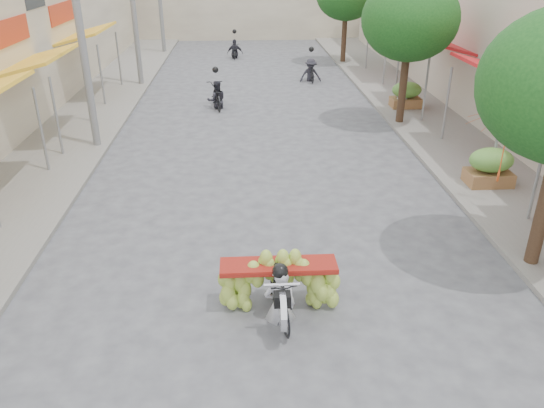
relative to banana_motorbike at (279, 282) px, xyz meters
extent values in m
cube|color=gray|center=(-7.03, 12.28, -0.61)|extent=(4.00, 60.00, 0.12)
cube|color=gray|center=(6.97, 12.28, -0.61)|extent=(4.00, 60.00, 0.12)
cylinder|color=slate|center=(-6.33, 7.08, 0.61)|extent=(0.08, 0.08, 2.55)
cube|color=yellow|center=(-7.15, 10.28, 2.08)|extent=(1.77, 4.00, 0.53)
cylinder|color=slate|center=(-6.33, 8.48, 0.61)|extent=(0.08, 0.08, 2.55)
cylinder|color=slate|center=(-6.33, 12.08, 0.61)|extent=(0.08, 0.08, 2.55)
cube|color=red|center=(-8.03, 10.28, 2.93)|extent=(0.10, 3.50, 0.80)
cube|color=yellow|center=(-7.15, 16.28, 2.08)|extent=(1.77, 4.00, 0.53)
cylinder|color=slate|center=(-6.33, 14.48, 0.61)|extent=(0.08, 0.08, 2.55)
cylinder|color=slate|center=(-6.33, 18.08, 0.61)|extent=(0.08, 0.08, 2.55)
cube|color=red|center=(-8.03, 16.28, 2.93)|extent=(0.10, 3.50, 0.80)
cylinder|color=slate|center=(6.27, 3.18, 0.61)|extent=(0.08, 0.08, 2.55)
cube|color=#AB1619|center=(7.09, 7.28, 2.08)|extent=(1.77, 4.20, 0.53)
cylinder|color=slate|center=(6.27, 5.38, 0.61)|extent=(0.08, 0.08, 2.55)
cylinder|color=slate|center=(6.27, 9.18, 0.61)|extent=(0.08, 0.08, 2.55)
cube|color=#AB1619|center=(7.09, 13.28, 2.08)|extent=(1.77, 4.20, 0.53)
cylinder|color=slate|center=(6.27, 11.38, 0.61)|extent=(0.08, 0.08, 2.55)
cylinder|color=slate|center=(6.27, 15.18, 0.61)|extent=(0.08, 0.08, 2.55)
cube|color=#AB1619|center=(7.09, 19.28, 2.08)|extent=(1.77, 4.20, 0.53)
cylinder|color=slate|center=(6.27, 17.38, 0.61)|extent=(0.08, 0.08, 2.55)
cylinder|color=slate|center=(6.27, 21.18, 0.61)|extent=(0.08, 0.08, 2.55)
cylinder|color=slate|center=(-5.43, 9.28, 3.33)|extent=(0.24, 0.24, 8.00)
cylinder|color=#3A2719|center=(5.37, 11.28, 0.93)|extent=(0.28, 0.28, 3.20)
ellipsoid|color=#1A4E17|center=(5.37, 11.28, 3.13)|extent=(3.40, 3.40, 2.90)
cylinder|color=#3A2719|center=(5.37, 23.28, 0.93)|extent=(0.28, 0.28, 3.20)
cube|color=brown|center=(6.17, 5.28, -0.30)|extent=(1.20, 0.80, 0.50)
ellipsoid|color=#589337|center=(6.17, 5.28, 0.28)|extent=(1.20, 0.88, 0.66)
cube|color=brown|center=(6.17, 13.28, -0.30)|extent=(1.20, 0.80, 0.50)
ellipsoid|color=#589337|center=(6.17, 13.28, 0.28)|extent=(1.20, 0.88, 0.66)
imported|color=black|center=(0.00, -0.14, -0.19)|extent=(0.69, 1.68, 0.96)
cylinder|color=silver|center=(0.00, -0.79, -0.05)|extent=(0.10, 0.66, 0.66)
cube|color=black|center=(0.00, -0.69, 0.13)|extent=(0.28, 0.22, 0.22)
cylinder|color=silver|center=(0.00, -0.59, 0.35)|extent=(0.60, 0.05, 0.05)
cube|color=maroon|center=(0.00, 0.21, 0.21)|extent=(2.10, 0.55, 0.10)
imported|color=silver|center=(0.00, -0.19, 0.40)|extent=(0.56, 0.41, 1.55)
sphere|color=black|center=(0.00, -0.22, 1.15)|extent=(0.28, 0.28, 0.28)
imported|color=#D64E1C|center=(5.85, 4.14, 1.86)|extent=(2.63, 2.63, 1.86)
imported|color=silver|center=(6.00, 13.22, 0.41)|extent=(1.07, 1.05, 1.91)
imported|color=black|center=(-1.62, 14.05, -0.17)|extent=(0.96, 1.87, 1.00)
imported|color=#27272E|center=(-1.62, 14.05, 0.46)|extent=(0.86, 0.61, 1.65)
sphere|color=black|center=(-1.62, 14.05, 0.91)|extent=(0.26, 0.26, 0.26)
imported|color=black|center=(2.91, 18.71, -0.18)|extent=(0.58, 1.70, 0.98)
imported|color=#27272E|center=(2.91, 18.71, 0.46)|extent=(1.09, 0.62, 1.65)
sphere|color=black|center=(2.91, 18.71, 0.91)|extent=(0.26, 0.26, 0.26)
imported|color=black|center=(-0.90, 25.22, -0.27)|extent=(0.61, 1.45, 0.80)
imported|color=#27272E|center=(-0.90, 25.22, 0.46)|extent=(0.99, 0.60, 1.65)
sphere|color=black|center=(-0.90, 25.22, 0.91)|extent=(0.26, 0.26, 0.26)
camera|label=1|loc=(-0.59, -7.84, 5.33)|focal=35.00mm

